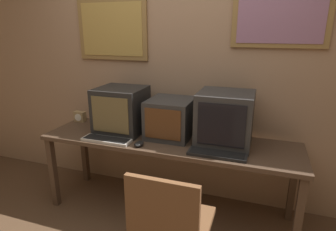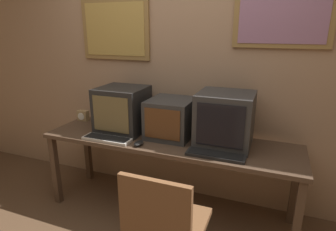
{
  "view_description": "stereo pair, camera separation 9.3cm",
  "coord_description": "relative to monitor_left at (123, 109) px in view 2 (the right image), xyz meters",
  "views": [
    {
      "loc": [
        0.75,
        -1.14,
        1.66
      ],
      "look_at": [
        0.0,
        1.02,
        0.95
      ],
      "focal_mm": 30.0,
      "sensor_mm": 36.0,
      "label": 1
    },
    {
      "loc": [
        0.83,
        -1.11,
        1.66
      ],
      "look_at": [
        0.0,
        1.02,
        0.95
      ],
      "focal_mm": 30.0,
      "sensor_mm": 36.0,
      "label": 2
    }
  ],
  "objects": [
    {
      "name": "mouse_near_keyboard",
      "position": [
        0.3,
        -0.27,
        -0.19
      ],
      "size": [
        0.07,
        0.11,
        0.04
      ],
      "color": "black",
      "rests_on": "desk"
    },
    {
      "name": "wall_back",
      "position": [
        0.48,
        0.36,
        0.37
      ],
      "size": [
        8.0,
        0.08,
        2.6
      ],
      "color": "tan",
      "rests_on": "ground_plane"
    },
    {
      "name": "monitor_center",
      "position": [
        0.47,
        0.03,
        -0.04
      ],
      "size": [
        0.38,
        0.41,
        0.34
      ],
      "color": "#333333",
      "rests_on": "desk"
    },
    {
      "name": "desk_clock",
      "position": [
        -0.55,
        0.11,
        -0.16
      ],
      "size": [
        0.11,
        0.07,
        0.11
      ],
      "color": "#A38456",
      "rests_on": "desk"
    },
    {
      "name": "keyboard_side",
      "position": [
        0.94,
        -0.24,
        -0.2
      ],
      "size": [
        0.45,
        0.15,
        0.03
      ],
      "color": "black",
      "rests_on": "desk"
    },
    {
      "name": "monitor_right",
      "position": [
        0.95,
        0.01,
        0.01
      ],
      "size": [
        0.44,
        0.43,
        0.44
      ],
      "color": "#333333",
      "rests_on": "desk"
    },
    {
      "name": "desk",
      "position": [
        0.48,
        -0.06,
        -0.28
      ],
      "size": [
        2.25,
        0.6,
        0.73
      ],
      "color": "#4C3828",
      "rests_on": "ground_plane"
    },
    {
      "name": "keyboard_main",
      "position": [
        -0.01,
        -0.27,
        -0.2
      ],
      "size": [
        0.44,
        0.13,
        0.03
      ],
      "color": "beige",
      "rests_on": "desk"
    },
    {
      "name": "monitor_left",
      "position": [
        0.0,
        0.0,
        0.0
      ],
      "size": [
        0.43,
        0.41,
        0.42
      ],
      "color": "black",
      "rests_on": "desk"
    }
  ]
}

